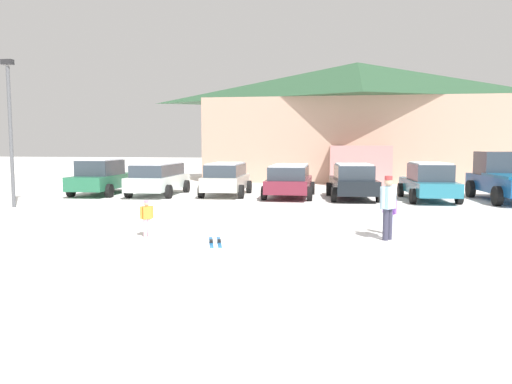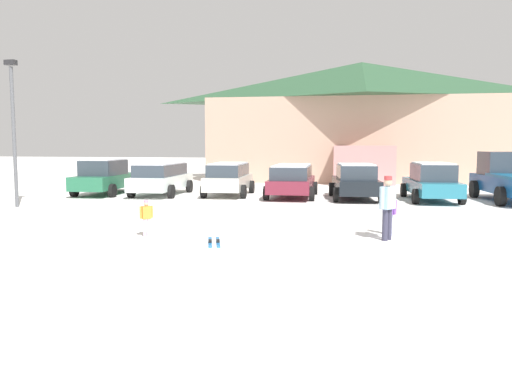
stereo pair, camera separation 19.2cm
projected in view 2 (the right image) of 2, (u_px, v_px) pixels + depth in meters
The scene contains 14 objects.
ground at pixel (182, 274), 9.52m from camera, with size 160.00×160.00×0.00m, color white.
ski_lodge at pixel (361, 121), 34.72m from camera, with size 21.01×10.98×8.13m.
parked_green_coupe at pixel (105, 177), 24.73m from camera, with size 2.30×4.67×1.76m.
parked_white_suv at pixel (161, 177), 24.35m from camera, with size 2.27×4.80×1.58m.
parked_silver_wagon at pixel (229, 178), 24.13m from camera, with size 2.25×4.27×1.59m.
parked_maroon_van at pixel (292, 179), 23.33m from camera, with size 2.33×4.75×1.53m.
parked_black_sedan at pixel (355, 181), 22.52m from camera, with size 2.51×4.51×1.61m.
parked_teal_hatchback at pixel (432, 182), 21.93m from camera, with size 2.32×4.80×1.68m.
pickup_truck at pixel (511, 179), 21.67m from camera, with size 2.76×5.60×2.15m.
skier_child_in_orange_jacket at pixel (146, 216), 13.37m from camera, with size 0.29×0.27×0.99m.
skier_child_in_purple_jacket at pixel (389, 211), 13.59m from camera, with size 0.36×0.30×1.16m.
skier_adult_in_blue_parka at pixel (387, 204), 12.84m from camera, with size 0.43×0.53×1.67m.
pair_of_skis at pixel (214, 242), 12.61m from camera, with size 0.67×1.40×0.08m.
lamp_post at pixel (13, 125), 19.51m from camera, with size 0.44×0.24×5.73m.
Camera 2 is at (3.17, -8.89, 2.48)m, focal length 35.00 mm.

